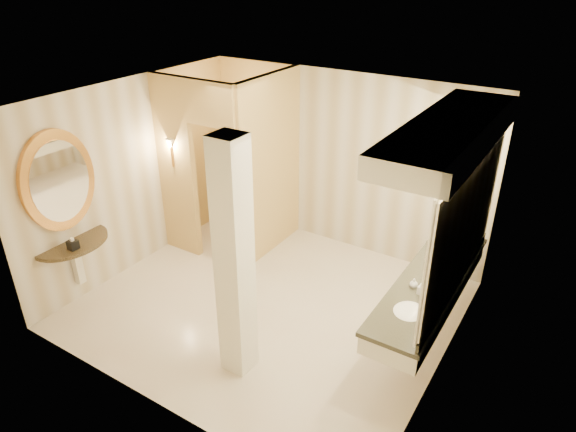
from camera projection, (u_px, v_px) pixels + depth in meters
The scene contains 16 objects.
floor at pixel (269, 304), 6.78m from camera, with size 4.50×4.50×0.00m, color silver.
ceiling at pixel (264, 102), 5.55m from camera, with size 4.50×4.50×0.00m, color white.
wall_back at pixel (342, 162), 7.67m from camera, with size 4.50×0.02×2.70m, color beige.
wall_front at pixel (143, 297), 4.66m from camera, with size 4.50×0.02×2.70m, color beige.
wall_left at pixel (135, 175), 7.23m from camera, with size 0.02×4.00×2.70m, color beige.
wall_right at pixel (453, 267), 5.10m from camera, with size 0.02×4.00×2.70m, color beige.
toilet_closet at pixel (241, 167), 7.41m from camera, with size 1.50×1.55×2.70m.
wall_sconce at pixel (171, 145), 7.23m from camera, with size 0.14×0.14×0.42m.
vanity at pixel (442, 220), 5.39m from camera, with size 0.75×2.71×2.09m.
console_shelf at pixel (64, 208), 6.32m from camera, with size 0.99×0.99×1.94m.
pillar at pixel (234, 263), 5.18m from camera, with size 0.31×0.31×2.70m, color white.
tissue_box at pixel (73, 245), 6.32m from camera, with size 0.11×0.11×0.11m, color black.
toilet at pixel (267, 214), 8.34m from camera, with size 0.40×0.70×0.71m, color white.
soap_bottle_a at pixel (421, 289), 5.47m from camera, with size 0.06×0.06×0.14m, color beige.
soap_bottle_b at pixel (414, 283), 5.59m from camera, with size 0.09×0.09×0.11m, color silver.
soap_bottle_c at pixel (434, 257), 5.94m from camera, with size 0.09×0.09×0.24m, color #C6B28C.
Camera 1 is at (3.15, -4.52, 4.12)m, focal length 32.00 mm.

